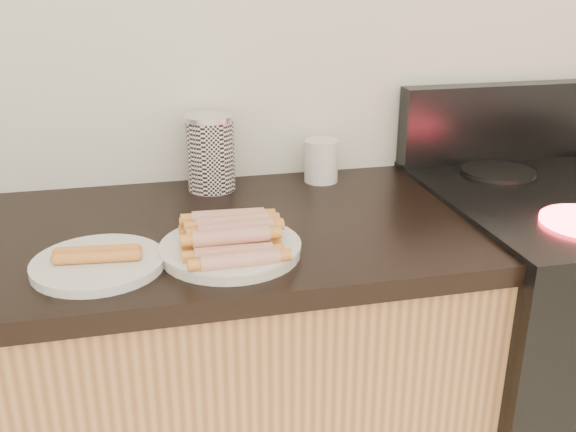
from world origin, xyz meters
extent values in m
cube|color=silver|center=(0.00, 2.00, 1.30)|extent=(4.00, 0.04, 2.60)
cube|color=black|center=(0.78, 1.68, 0.45)|extent=(0.76, 0.65, 0.90)
cube|color=black|center=(0.78, 1.96, 1.01)|extent=(0.76, 0.06, 0.20)
cylinder|color=black|center=(0.61, 1.84, 0.92)|extent=(0.18, 0.18, 0.01)
cylinder|color=white|center=(-0.10, 1.54, 0.91)|extent=(0.32, 0.32, 0.02)
cylinder|color=white|center=(-0.33, 1.54, 0.91)|extent=(0.27, 0.27, 0.02)
cylinder|color=maroon|center=(-0.10, 1.45, 0.93)|extent=(0.13, 0.03, 0.03)
cylinder|color=maroon|center=(-0.10, 1.48, 0.93)|extent=(0.13, 0.03, 0.03)
cylinder|color=maroon|center=(-0.10, 1.51, 0.93)|extent=(0.13, 0.03, 0.03)
cylinder|color=maroon|center=(-0.10, 1.54, 0.93)|extent=(0.13, 0.03, 0.03)
cylinder|color=maroon|center=(-0.10, 1.57, 0.93)|extent=(0.13, 0.03, 0.03)
cylinder|color=maroon|center=(-0.10, 1.61, 0.93)|extent=(0.13, 0.03, 0.03)
cylinder|color=maroon|center=(-0.10, 1.64, 0.93)|extent=(0.13, 0.03, 0.03)
cylinder|color=maroon|center=(-0.10, 1.50, 0.96)|extent=(0.13, 0.03, 0.03)
cylinder|color=maroon|center=(-0.10, 1.53, 0.96)|extent=(0.13, 0.03, 0.03)
cylinder|color=maroon|center=(-0.10, 1.56, 0.96)|extent=(0.13, 0.03, 0.03)
cylinder|color=maroon|center=(-0.10, 1.59, 0.96)|extent=(0.13, 0.03, 0.03)
cylinder|color=#AF6A4A|center=(-0.33, 1.53, 0.93)|extent=(0.13, 0.03, 0.02)
cylinder|color=#AF6A4A|center=(-0.33, 1.55, 0.93)|extent=(0.13, 0.03, 0.02)
cylinder|color=white|center=(-0.09, 1.92, 0.98)|extent=(0.11, 0.11, 0.17)
cylinder|color=silver|center=(-0.09, 1.92, 1.07)|extent=(0.11, 0.11, 0.01)
cylinder|color=white|center=(0.18, 1.92, 0.95)|extent=(0.09, 0.09, 0.10)
camera|label=1|loc=(-0.24, 0.49, 1.39)|focal=40.00mm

